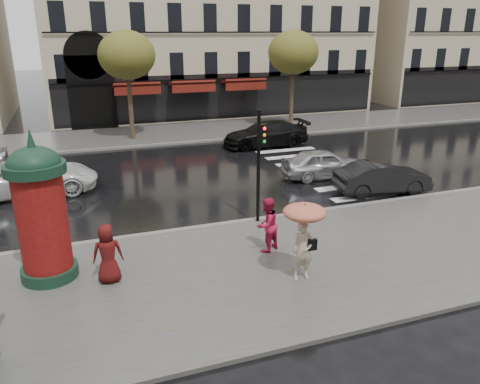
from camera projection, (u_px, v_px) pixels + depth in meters
name	position (u px, v px, depth m)	size (l,w,h in m)	color
ground	(279.00, 259.00, 14.23)	(160.00, 160.00, 0.00)	black
near_sidewalk	(286.00, 265.00, 13.76)	(90.00, 7.00, 0.12)	#474744
far_sidewalk	(162.00, 134.00, 31.10)	(90.00, 6.00, 0.12)	#474744
near_kerb	(245.00, 221.00, 16.87)	(90.00, 0.25, 0.14)	slate
far_kerb	(171.00, 144.00, 28.43)	(90.00, 0.25, 0.14)	slate
zebra_crossing	(308.00, 162.00, 24.68)	(3.60, 11.75, 0.01)	silver
tree_far_left	(127.00, 56.00, 27.90)	(3.40, 3.40, 6.64)	#38281C
tree_far_right	(293.00, 53.00, 31.42)	(3.40, 3.40, 6.64)	#38281C
woman_umbrella	(304.00, 229.00, 12.45)	(1.16, 1.16, 2.23)	beige
woman_red	(267.00, 225.00, 14.29)	(0.83, 0.65, 1.72)	#BC1743
man_burgundy	(108.00, 254.00, 12.50)	(0.81, 0.53, 1.66)	#511010
morris_column	(41.00, 209.00, 12.35)	(1.55, 1.55, 4.18)	#133323
traffic_light	(260.00, 156.00, 15.96)	(0.29, 0.39, 3.99)	black
car_silver	(324.00, 164.00, 21.93)	(1.62, 4.02, 1.37)	silver
car_darkgrey	(382.00, 178.00, 19.87)	(1.43, 4.09, 1.35)	black
car_white	(34.00, 177.00, 19.79)	(2.40, 5.21, 1.45)	white
car_black	(265.00, 134.00, 27.92)	(2.08, 5.13, 1.49)	black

